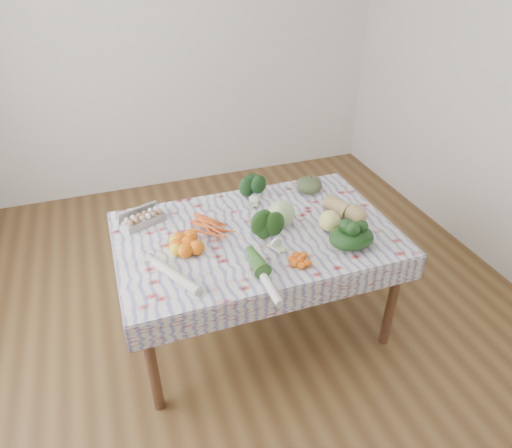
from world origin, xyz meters
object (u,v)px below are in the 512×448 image
egg_carton (144,220)px  cabbage (281,213)px  dining_table (256,243)px  kabocha_squash (309,185)px  grapefruit (329,221)px  butternut_squash (346,209)px

egg_carton → cabbage: (0.79, -0.28, 0.05)m
dining_table → cabbage: (0.17, 0.02, 0.17)m
kabocha_squash → grapefruit: grapefruit is taller
kabocha_squash → butternut_squash: butternut_squash is taller
dining_table → butternut_squash: butternut_squash is taller
egg_carton → kabocha_squash: 1.13m
butternut_squash → grapefruit: butternut_squash is taller
dining_table → grapefruit: size_ratio=12.46×
butternut_squash → egg_carton: bearing=144.2°
butternut_squash → grapefruit: 0.18m
kabocha_squash → cabbage: size_ratio=1.05×
egg_carton → cabbage: cabbage is taller
cabbage → butternut_squash: size_ratio=0.57×
kabocha_squash → dining_table: bearing=-146.2°
kabocha_squash → butternut_squash: size_ratio=0.60×
cabbage → egg_carton: bearing=160.3°
dining_table → grapefruit: bearing=-16.0°
cabbage → kabocha_squash: bearing=43.4°
dining_table → kabocha_squash: size_ratio=9.12×
butternut_squash → grapefruit: bearing=-171.8°
kabocha_squash → cabbage: cabbage is taller
egg_carton → dining_table: bearing=-48.0°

